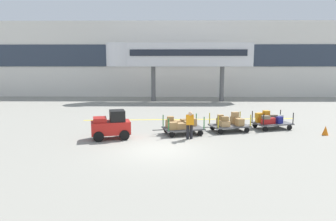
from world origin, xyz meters
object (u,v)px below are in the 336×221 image
object	(u,v)px
baggage_cart_middle	(230,123)
safety_cone_near	(325,130)
baggage_cart_lead	(181,125)
baggage_handler	(190,124)
baggage_cart_tail	(270,120)
baggage_tug	(111,125)

from	to	relation	value
baggage_cart_middle	safety_cone_near	size ratio (longest dim) A/B	5.61
baggage_cart_lead	baggage_handler	bearing A→B (deg)	-70.32
baggage_cart_lead	baggage_cart_middle	xyz separation A→B (m)	(3.02, 0.81, 0.00)
baggage_cart_tail	baggage_tug	bearing A→B (deg)	-164.15
baggage_handler	safety_cone_near	xyz separation A→B (m)	(7.99, 1.08, -0.59)
baggage_handler	safety_cone_near	distance (m)	8.08
baggage_cart_tail	baggage_handler	bearing A→B (deg)	-152.30
baggage_cart_tail	safety_cone_near	size ratio (longest dim) A/B	5.61
baggage_cart_middle	baggage_handler	distance (m)	3.30
baggage_cart_lead	baggage_cart_tail	world-z (taller)	baggage_cart_tail
safety_cone_near	baggage_cart_lead	bearing A→B (deg)	179.17
baggage_cart_tail	baggage_handler	world-z (taller)	baggage_handler
baggage_handler	safety_cone_near	size ratio (longest dim) A/B	2.84
baggage_cart_middle	safety_cone_near	bearing A→B (deg)	-9.79
baggage_cart_lead	baggage_cart_tail	size ratio (longest dim) A/B	1.00
baggage_cart_middle	baggage_cart_tail	world-z (taller)	baggage_cart_tail
baggage_cart_tail	safety_cone_near	world-z (taller)	baggage_cart_tail
baggage_cart_middle	baggage_handler	bearing A→B (deg)	-142.23
baggage_tug	baggage_handler	bearing A→B (deg)	-0.74
baggage_cart_lead	baggage_cart_middle	bearing A→B (deg)	14.98
baggage_tug	baggage_cart_lead	size ratio (longest dim) A/B	0.75
baggage_cart_tail	safety_cone_near	bearing A→B (deg)	-32.86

